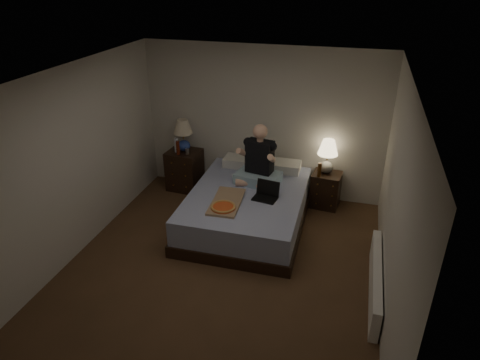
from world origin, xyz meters
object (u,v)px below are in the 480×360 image
(nightstand_left, at_px, (185,170))
(radiator, at_px, (375,280))
(laptop, at_px, (265,192))
(lamp_right, at_px, (327,157))
(beer_bottle_left, at_px, (178,148))
(lamp_left, at_px, (183,135))
(person, at_px, (258,155))
(beer_bottle_right, at_px, (319,170))
(bed, at_px, (247,208))
(water_bottle, at_px, (176,145))
(pizza_box, at_px, (223,207))
(soda_can, at_px, (187,151))
(nightstand_right, at_px, (326,190))

(nightstand_left, relative_size, radiator, 0.44)
(radiator, bearing_deg, laptop, 148.64)
(lamp_right, bearing_deg, laptop, -125.45)
(beer_bottle_left, height_order, laptop, beer_bottle_left)
(lamp_left, distance_m, person, 1.53)
(beer_bottle_right, xyz_separation_m, radiator, (0.91, -1.86, -0.49))
(beer_bottle_right, bearing_deg, radiator, -63.87)
(bed, relative_size, water_bottle, 8.79)
(beer_bottle_right, distance_m, pizza_box, 1.78)
(nightstand_left, relative_size, water_bottle, 2.81)
(lamp_left, height_order, person, person)
(water_bottle, height_order, laptop, water_bottle)
(person, bearing_deg, radiator, -28.03)
(laptop, relative_size, pizza_box, 0.45)
(beer_bottle_left, distance_m, beer_bottle_right, 2.37)
(bed, xyz_separation_m, soda_can, (-1.25, 0.76, 0.48))
(lamp_right, bearing_deg, beer_bottle_left, -174.88)
(soda_can, height_order, pizza_box, soda_can)
(lamp_right, relative_size, radiator, 0.35)
(lamp_left, xyz_separation_m, laptop, (1.66, -1.01, -0.31))
(nightstand_left, height_order, beer_bottle_left, beer_bottle_left)
(pizza_box, bearing_deg, lamp_left, 125.57)
(soda_can, bearing_deg, beer_bottle_left, -160.70)
(lamp_left, relative_size, beer_bottle_right, 2.43)
(lamp_right, height_order, beer_bottle_right, lamp_right)
(laptop, xyz_separation_m, radiator, (1.58, -0.96, -0.47))
(nightstand_right, distance_m, laptop, 1.35)
(nightstand_left, bearing_deg, person, -14.81)
(lamp_left, height_order, beer_bottle_right, lamp_left)
(water_bottle, height_order, beer_bottle_right, water_bottle)
(nightstand_left, xyz_separation_m, radiator, (3.24, -1.95, -0.15))
(lamp_left, xyz_separation_m, person, (1.44, -0.53, 0.03))
(bed, relative_size, nightstand_right, 3.79)
(nightstand_right, relative_size, beer_bottle_right, 2.52)
(person, bearing_deg, bed, -91.76)
(nightstand_right, height_order, laptop, laptop)
(water_bottle, distance_m, pizza_box, 1.90)
(person, bearing_deg, nightstand_right, 38.96)
(nightstand_right, bearing_deg, person, -146.23)
(nightstand_right, height_order, beer_bottle_right, beer_bottle_right)
(laptop, bearing_deg, water_bottle, 160.59)
(soda_can, bearing_deg, radiator, -30.67)
(person, bearing_deg, pizza_box, -94.81)
(water_bottle, distance_m, radiator, 3.89)
(lamp_right, height_order, pizza_box, lamp_right)
(pizza_box, bearing_deg, bed, 69.56)
(beer_bottle_right, relative_size, person, 0.25)
(nightstand_left, bearing_deg, beer_bottle_right, 2.21)
(lamp_right, relative_size, water_bottle, 2.24)
(person, bearing_deg, beer_bottle_right, 35.59)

